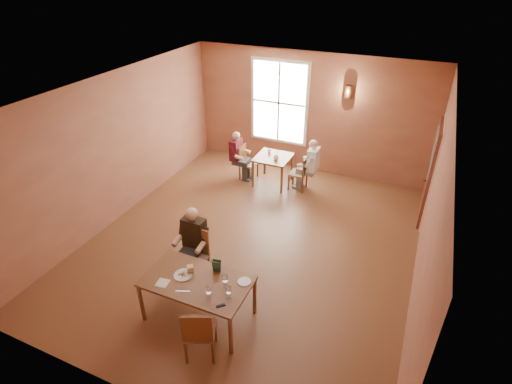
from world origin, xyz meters
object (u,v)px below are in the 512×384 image
at_px(main_table, 198,299).
at_px(diner_main, 191,253).
at_px(diner_white, 300,166).
at_px(chair_diner_maroon, 249,163).
at_px(second_table, 273,170).
at_px(chair_diner_white, 298,173).
at_px(diner_maroon, 247,156).
at_px(chair_empty, 200,330).
at_px(chair_diner_main, 192,258).

height_order(main_table, diner_main, diner_main).
bearing_deg(diner_white, chair_diner_maroon, 90.00).
distance_m(diner_main, chair_diner_maroon, 3.87).
height_order(second_table, chair_diner_white, chair_diner_white).
xyz_separation_m(main_table, diner_white, (0.14, 4.42, 0.25)).
distance_m(main_table, chair_diner_white, 4.42).
bearing_deg(diner_maroon, chair_diner_white, 90.00).
bearing_deg(main_table, chair_empty, -56.76).
height_order(main_table, diner_maroon, diner_maroon).
bearing_deg(chair_empty, chair_diner_main, 102.42).
bearing_deg(diner_maroon, main_table, 15.39).
distance_m(chair_diner_main, second_table, 3.77).
bearing_deg(chair_diner_maroon, chair_diner_main, 10.33).
bearing_deg(second_table, chair_diner_main, -89.44).
bearing_deg(chair_diner_maroon, chair_diner_white, 90.00).
xyz_separation_m(chair_empty, chair_diner_white, (-0.25, 4.98, -0.03)).
bearing_deg(chair_empty, second_table, 77.06).
xyz_separation_m(main_table, diner_main, (-0.50, 0.62, 0.27)).
bearing_deg(chair_empty, diner_maroon, 84.42).
height_order(chair_diner_main, diner_white, diner_white).
xyz_separation_m(diner_white, diner_maroon, (-1.36, 0.00, -0.03)).
bearing_deg(second_table, chair_diner_white, 0.00).
height_order(chair_diner_white, diner_maroon, diner_maroon).
bearing_deg(diner_main, chair_empty, 126.31).
distance_m(main_table, chair_empty, 0.67).
height_order(main_table, chair_diner_maroon, chair_diner_maroon).
bearing_deg(diner_main, main_table, 128.88).
distance_m(chair_empty, chair_diner_white, 4.98).
bearing_deg(chair_diner_maroon, diner_main, 10.25).
relative_size(chair_diner_main, diner_main, 0.77).
distance_m(chair_diner_main, chair_diner_white, 3.82).
bearing_deg(chair_diner_main, diner_white, -99.68).
bearing_deg(chair_diner_maroon, diner_maroon, -90.00).
distance_m(second_table, chair_diner_white, 0.65).
height_order(diner_main, diner_maroon, diner_main).
distance_m(chair_diner_main, diner_maroon, 3.84).
relative_size(main_table, diner_main, 1.24).
xyz_separation_m(second_table, diner_maroon, (-0.68, 0.00, 0.23)).
bearing_deg(second_table, diner_maroon, 180.00).
xyz_separation_m(chair_diner_maroon, diner_maroon, (-0.03, 0.00, 0.17)).
relative_size(main_table, chair_diner_white, 1.86).
relative_size(chair_diner_main, second_table, 1.21).
xyz_separation_m(second_table, chair_diner_maroon, (-0.65, 0.00, 0.06)).
xyz_separation_m(chair_diner_main, diner_main, (-0.00, -0.03, 0.15)).
bearing_deg(chair_diner_main, second_table, -89.44).
height_order(second_table, chair_diner_maroon, chair_diner_maroon).
xyz_separation_m(diner_main, chair_diner_maroon, (-0.69, 3.80, -0.21)).
bearing_deg(diner_main, diner_maroon, -79.32).
distance_m(chair_diner_main, chair_diner_maroon, 3.83).
distance_m(main_table, diner_maroon, 4.59).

